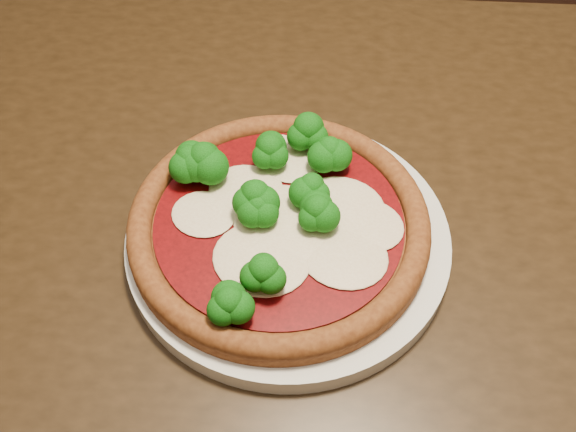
% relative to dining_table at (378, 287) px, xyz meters
% --- Properties ---
extents(floor, '(4.00, 4.00, 0.00)m').
position_rel_dining_table_xyz_m(floor, '(-0.08, 0.23, -0.65)').
color(floor, black).
rests_on(floor, ground).
extents(dining_table, '(1.40, 1.13, 0.75)m').
position_rel_dining_table_xyz_m(dining_table, '(0.00, 0.00, 0.00)').
color(dining_table, black).
rests_on(dining_table, floor).
extents(plate, '(0.28, 0.28, 0.02)m').
position_rel_dining_table_xyz_m(plate, '(-0.08, -0.06, 0.11)').
color(plate, silver).
rests_on(plate, dining_table).
extents(pizza, '(0.26, 0.26, 0.06)m').
position_rel_dining_table_xyz_m(pizza, '(-0.09, -0.06, 0.14)').
color(pizza, brown).
rests_on(pizza, plate).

